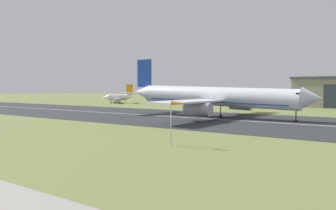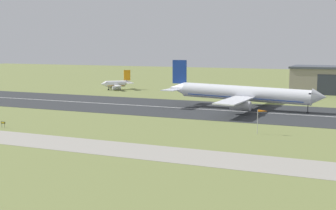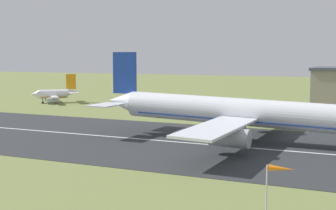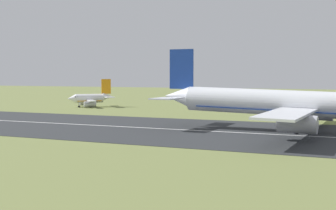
{
  "view_description": "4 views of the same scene",
  "coord_description": "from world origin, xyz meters",
  "views": [
    {
      "loc": [
        72.0,
        23.53,
        8.05
      ],
      "look_at": [
        29.24,
        86.09,
        4.04
      ],
      "focal_mm": 35.0,
      "sensor_mm": 36.0,
      "label": 1
    },
    {
      "loc": [
        72.94,
        -54.13,
        22.27
      ],
      "look_at": [
        15.37,
        76.53,
        3.94
      ],
      "focal_mm": 50.0,
      "sensor_mm": 36.0,
      "label": 2
    },
    {
      "loc": [
        55.54,
        19.24,
        16.08
      ],
      "look_at": [
        23.36,
        91.45,
        7.76
      ],
      "focal_mm": 50.0,
      "sensor_mm": 36.0,
      "label": 3
    },
    {
      "loc": [
        45.98,
        10.14,
        11.31
      ],
      "look_at": [
        12.3,
        86.71,
        5.9
      ],
      "focal_mm": 50.0,
      "sensor_mm": 36.0,
      "label": 4
    }
  ],
  "objects": [
    {
      "name": "runway_strip",
      "position": [
        0.0,
        98.59,
        0.03
      ],
      "size": [
        441.64,
        44.53,
        0.06
      ],
      "primitive_type": "cube",
      "color": "#2B2D30",
      "rests_on": "ground_plane"
    },
    {
      "name": "airplane_parked_west",
      "position": [
        -45.32,
        149.53,
        2.92
      ],
      "size": [
        17.15,
        17.42,
        9.82
      ],
      "color": "white",
      "rests_on": "ground_plane"
    },
    {
      "name": "windsock_pole",
      "position": [
        47.92,
        61.21,
        5.57
      ],
      "size": [
        2.54,
        0.76,
        6.24
      ],
      "color": "#B7B7BC",
      "rests_on": "ground_plane"
    },
    {
      "name": "runway_centreline",
      "position": [
        0.0,
        98.59,
        0.07
      ],
      "size": [
        397.48,
        0.7,
        0.01
      ],
      "primitive_type": "cube",
      "color": "silver",
      "rests_on": "runway_strip"
    },
    {
      "name": "airplane_landing",
      "position": [
        32.02,
        103.8,
        5.53
      ],
      "size": [
        55.99,
        52.71,
        16.87
      ],
      "color": "silver",
      "rests_on": "ground_plane"
    }
  ]
}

